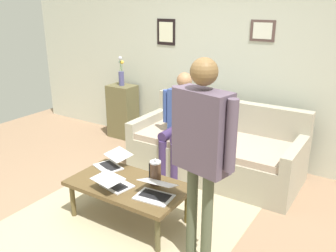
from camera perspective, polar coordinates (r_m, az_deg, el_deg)
ground_plane at (r=3.69m, az=-6.88°, el=-15.47°), size 7.68×7.68×0.00m
area_rug at (r=3.73m, az=-7.07°, el=-15.05°), size 2.14×2.13×0.01m
back_wall at (r=4.98m, az=8.89°, el=10.46°), size 7.04×0.11×2.70m
couch at (r=4.60m, az=7.59°, el=-3.84°), size 2.09×0.93×0.88m
coffee_table at (r=3.60m, az=-6.29°, el=-9.61°), size 1.18×0.65×0.40m
laptop_left at (r=3.51m, az=-8.57°, el=-8.92°), size 0.34×0.37×0.13m
laptop_center at (r=3.33m, az=-2.01°, el=-10.36°), size 0.36×0.33×0.16m
laptop_right at (r=3.94m, az=-8.88°, el=-5.71°), size 0.39×0.42×0.14m
french_press at (r=3.50m, az=-2.00°, el=-7.37°), size 0.13×0.11×0.27m
side_shelf at (r=5.79m, az=-7.16°, el=2.33°), size 0.42×0.32×0.84m
flower_vase at (r=5.65m, az=-7.40°, el=8.03°), size 0.09×0.10×0.46m
person_standing at (r=2.69m, az=5.37°, el=-2.39°), size 0.60×0.28×1.73m
person_seated at (r=4.43m, az=2.02°, el=1.28°), size 0.55×0.51×1.28m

